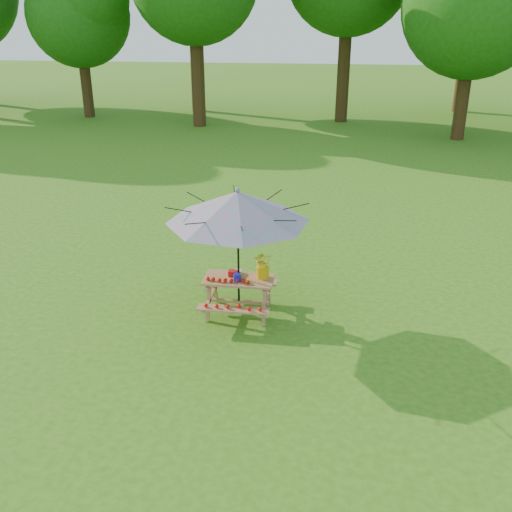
# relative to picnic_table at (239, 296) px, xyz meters

# --- Properties ---
(ground) EXTENTS (120.00, 120.00, 0.00)m
(ground) POSITION_rel_picnic_table_xyz_m (0.85, -3.86, -0.33)
(ground) COLOR #306914
(ground) RESTS_ON ground
(picnic_table) EXTENTS (1.20, 1.32, 0.67)m
(picnic_table) POSITION_rel_picnic_table_xyz_m (0.00, 0.00, 0.00)
(picnic_table) COLOR #A9724C
(picnic_table) RESTS_ON ground
(patio_umbrella) EXTENTS (2.86, 2.86, 2.27)m
(patio_umbrella) POSITION_rel_picnic_table_xyz_m (0.00, 0.00, 1.62)
(patio_umbrella) COLOR black
(patio_umbrella) RESTS_ON ground
(produce_bins) EXTENTS (0.25, 0.42, 0.13)m
(produce_bins) POSITION_rel_picnic_table_xyz_m (-0.05, 0.02, 0.40)
(produce_bins) COLOR red
(produce_bins) RESTS_ON picnic_table
(tomatoes_row) EXTENTS (0.77, 0.13, 0.07)m
(tomatoes_row) POSITION_rel_picnic_table_xyz_m (-0.15, -0.18, 0.38)
(tomatoes_row) COLOR red
(tomatoes_row) RESTS_ON picnic_table
(flower_bucket) EXTENTS (0.34, 0.31, 0.48)m
(flower_bucket) POSITION_rel_picnic_table_xyz_m (0.41, 0.08, 0.60)
(flower_bucket) COLOR gold
(flower_bucket) RESTS_ON picnic_table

